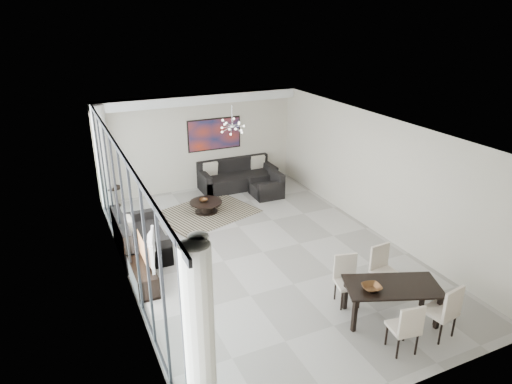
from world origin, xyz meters
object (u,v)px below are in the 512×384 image
coffee_table (206,206)px  dining_table (392,290)px  tv_console (142,273)px  sofa_main (237,178)px  television (148,249)px

coffee_table → dining_table: dining_table is taller
tv_console → dining_table: 4.85m
coffee_table → sofa_main: sofa_main is taller
television → tv_console: bearing=90.5°
coffee_table → tv_console: bearing=-130.0°
sofa_main → tv_console: (-3.81, -4.17, -0.06)m
sofa_main → television: (-3.65, -4.21, 0.45)m
television → sofa_main: bearing=-27.5°
dining_table → sofa_main: bearing=89.8°
coffee_table → television: television is taller
tv_console → television: size_ratio=1.45×
sofa_main → television: size_ratio=2.34×
sofa_main → dining_table: 7.18m
tv_console → television: (0.16, -0.04, 0.52)m
coffee_table → sofa_main: (1.50, 1.41, 0.11)m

